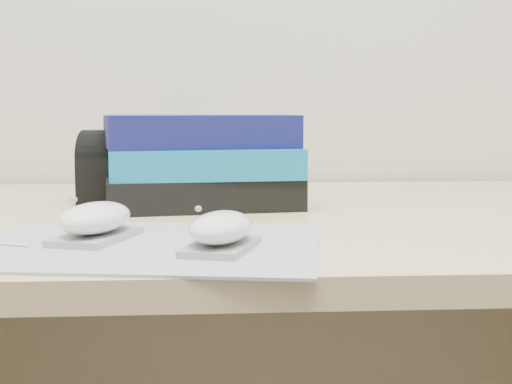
{
  "coord_description": "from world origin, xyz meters",
  "views": [
    {
      "loc": [
        -0.12,
        0.6,
        0.87
      ],
      "look_at": [
        -0.06,
        1.47,
        0.77
      ],
      "focal_mm": 50.0,
      "sensor_mm": 36.0,
      "label": 1
    }
  ],
  "objects": [
    {
      "name": "mouse_front",
      "position": [
        -0.11,
        1.29,
        0.75
      ],
      "size": [
        0.09,
        0.12,
        0.04
      ],
      "color": "#9E9EA1",
      "rests_on": "mousepad"
    },
    {
      "name": "book_stack",
      "position": [
        -0.13,
        1.65,
        0.8
      ],
      "size": [
        0.3,
        0.26,
        0.14
      ],
      "color": "black",
      "rests_on": "desk"
    },
    {
      "name": "mouse_rear",
      "position": [
        -0.24,
        1.35,
        0.75
      ],
      "size": [
        0.09,
        0.12,
        0.05
      ],
      "color": "#A7A6A9",
      "rests_on": "mousepad"
    },
    {
      "name": "pouch",
      "position": [
        -0.25,
        1.68,
        0.78
      ],
      "size": [
        0.13,
        0.1,
        0.11
      ],
      "color": "black",
      "rests_on": "desk"
    },
    {
      "name": "mousepad",
      "position": [
        -0.19,
        1.33,
        0.73
      ],
      "size": [
        0.4,
        0.33,
        0.0
      ],
      "primitive_type": "cube",
      "rotation": [
        0.0,
        0.0,
        -0.16
      ],
      "color": "gray",
      "rests_on": "desk"
    },
    {
      "name": "desk",
      "position": [
        0.0,
        1.64,
        0.5
      ],
      "size": [
        1.6,
        0.8,
        0.73
      ],
      "color": "tan",
      "rests_on": "ground"
    }
  ]
}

